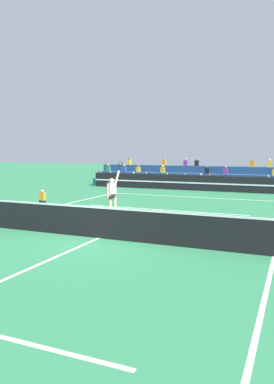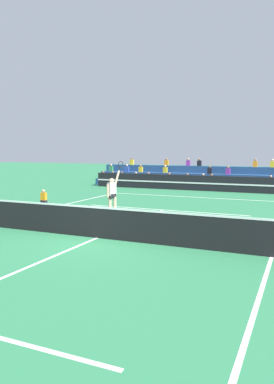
{
  "view_description": "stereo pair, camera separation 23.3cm",
  "coord_description": "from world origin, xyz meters",
  "views": [
    {
      "loc": [
        5.99,
        -10.7,
        2.91
      ],
      "look_at": [
        -0.4,
        4.16,
        1.1
      ],
      "focal_mm": 35.0,
      "sensor_mm": 36.0,
      "label": 1
    },
    {
      "loc": [
        6.2,
        -10.6,
        2.91
      ],
      "look_at": [
        -0.4,
        4.16,
        1.1
      ],
      "focal_mm": 35.0,
      "sensor_mm": 36.0,
      "label": 2
    }
  ],
  "objects": [
    {
      "name": "ground_plane",
      "position": [
        0.0,
        0.0,
        0.0
      ],
      "size": [
        120.0,
        120.0,
        0.0
      ],
      "primitive_type": "plane",
      "color": "#2D7A4C"
    },
    {
      "name": "court_lines",
      "position": [
        0.0,
        0.0,
        0.0
      ],
      "size": [
        11.1,
        23.9,
        0.01
      ],
      "color": "white",
      "rests_on": "ground"
    },
    {
      "name": "tennis_net",
      "position": [
        0.0,
        0.0,
        0.54
      ],
      "size": [
        12.0,
        0.1,
        1.1
      ],
      "color": "black",
      "rests_on": "ground"
    },
    {
      "name": "sponsor_banner_wall",
      "position": [
        0.0,
        15.77,
        0.55
      ],
      "size": [
        18.0,
        0.26,
        1.1
      ],
      "color": "black",
      "rests_on": "ground"
    },
    {
      "name": "bleacher_stand",
      "position": [
        -0.02,
        18.31,
        0.65
      ],
      "size": [
        19.58,
        2.85,
        2.28
      ],
      "color": "navy",
      "rests_on": "ground"
    },
    {
      "name": "ball_kid_courtside",
      "position": [
        -6.37,
        5.34,
        0.33
      ],
      "size": [
        0.3,
        0.36,
        0.84
      ],
      "color": "black",
      "rests_on": "ground"
    },
    {
      "name": "tennis_player",
      "position": [
        -1.34,
        3.62,
        0.99
      ],
      "size": [
        0.49,
        0.97,
        2.48
      ],
      "color": "beige",
      "rests_on": "ground"
    },
    {
      "name": "tennis_ball",
      "position": [
        -1.99,
        3.41,
        0.03
      ],
      "size": [
        0.07,
        0.07,
        0.07
      ],
      "primitive_type": "sphere",
      "color": "#C6DB33",
      "rests_on": "ground"
    }
  ]
}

